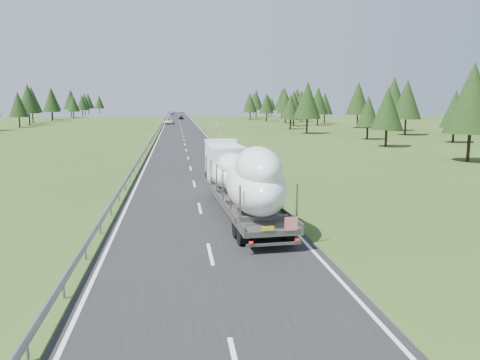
{
  "coord_description": "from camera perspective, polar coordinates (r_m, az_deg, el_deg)",
  "views": [
    {
      "loc": [
        -1.38,
        -19.75,
        6.63
      ],
      "look_at": [
        2.37,
        7.61,
        2.0
      ],
      "focal_mm": 35.0,
      "sensor_mm": 36.0,
      "label": 1
    }
  ],
  "objects": [
    {
      "name": "tree_line_left",
      "position": [
        136.07,
        -26.52,
        8.74
      ],
      "size": [
        13.53,
        284.87,
        12.54
      ],
      "color": "black",
      "rests_on": "ground"
    },
    {
      "name": "distant_car_dark",
      "position": [
        182.47,
        -7.21,
        7.57
      ],
      "size": [
        2.07,
        4.25,
        1.4
      ],
      "primitive_type": "imported",
      "rotation": [
        0.0,
        0.0,
        0.1
      ],
      "color": "black",
      "rests_on": "ground"
    },
    {
      "name": "highway_sign",
      "position": [
        100.24,
        -2.9,
        6.74
      ],
      "size": [
        0.08,
        0.9,
        2.6
      ],
      "color": "slate",
      "rests_on": "ground"
    },
    {
      "name": "distant_van",
      "position": [
        142.76,
        -8.68,
        7.08
      ],
      "size": [
        3.32,
        6.31,
        1.69
      ],
      "primitive_type": "imported",
      "rotation": [
        0.0,
        0.0,
        -0.09
      ],
      "color": "silver",
      "rests_on": "ground"
    },
    {
      "name": "tree_line_right",
      "position": [
        134.9,
        9.84,
        9.48
      ],
      "size": [
        28.69,
        284.93,
        12.43
      ],
      "color": "black",
      "rests_on": "ground"
    },
    {
      "name": "road_surface",
      "position": [
        119.94,
        -7.17,
        6.27
      ],
      "size": [
        10.0,
        400.0,
        0.02
      ],
      "primitive_type": "cube",
      "color": "black",
      "rests_on": "ground"
    },
    {
      "name": "distant_car_blue",
      "position": [
        253.56,
        -8.3,
        8.08
      ],
      "size": [
        2.01,
        4.63,
        1.48
      ],
      "primitive_type": "imported",
      "rotation": [
        0.0,
        0.0,
        0.1
      ],
      "color": "#1A2049",
      "rests_on": "ground"
    },
    {
      "name": "ground",
      "position": [
        20.88,
        -3.64,
        -9.02
      ],
      "size": [
        400.0,
        400.0,
        0.0
      ],
      "primitive_type": "plane",
      "color": "#2E4717",
      "rests_on": "ground"
    },
    {
      "name": "boat_truck",
      "position": [
        28.2,
        -0.07,
        0.6
      ],
      "size": [
        3.57,
        19.53,
        4.49
      ],
      "color": "silver",
      "rests_on": "ground"
    },
    {
      "name": "marker_posts",
      "position": [
        175.04,
        -5.26,
        7.47
      ],
      "size": [
        0.13,
        350.08,
        1.0
      ],
      "color": "silver",
      "rests_on": "ground"
    },
    {
      "name": "guardrail",
      "position": [
        119.91,
        -9.73,
        6.49
      ],
      "size": [
        0.1,
        400.0,
        0.76
      ],
      "color": "slate",
      "rests_on": "ground"
    }
  ]
}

